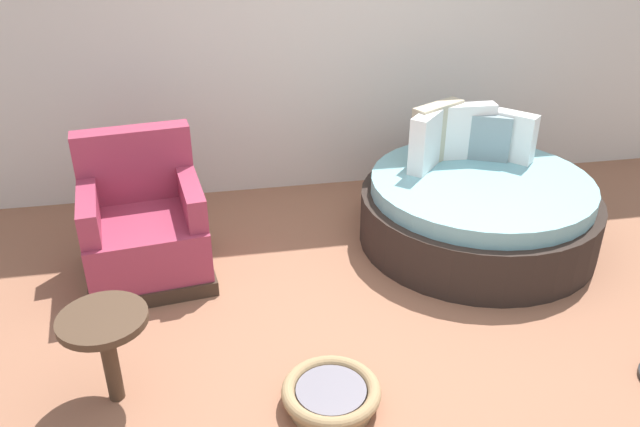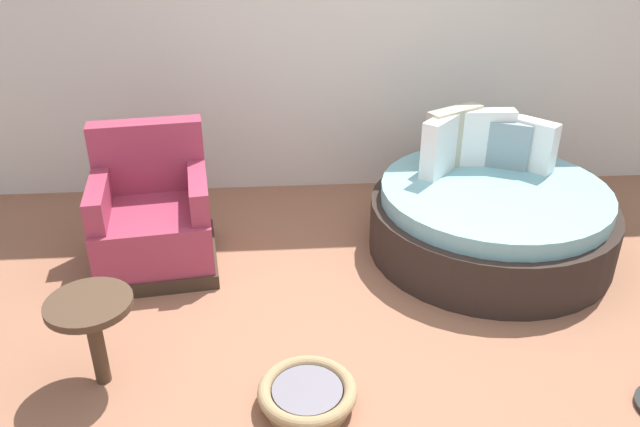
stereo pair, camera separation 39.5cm
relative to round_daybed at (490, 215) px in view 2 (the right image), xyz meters
The scene contains 6 objects.
ground_plane 1.53m from the round_daybed, 134.70° to the right, with size 8.00×8.00×0.02m, color #936047.
back_wall 1.95m from the round_daybed, 130.90° to the left, with size 8.00×0.12×2.76m, color silver.
round_daybed is the anchor object (origin of this frame).
red_armchair 2.36m from the round_daybed, behind, with size 0.89×0.89×0.94m.
pet_basket 2.03m from the round_daybed, 133.20° to the right, with size 0.51×0.51×0.13m.
side_table 2.75m from the round_daybed, 153.89° to the right, with size 0.44×0.44×0.52m.
Camera 2 is at (-0.44, -2.84, 2.41)m, focal length 35.81 mm.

